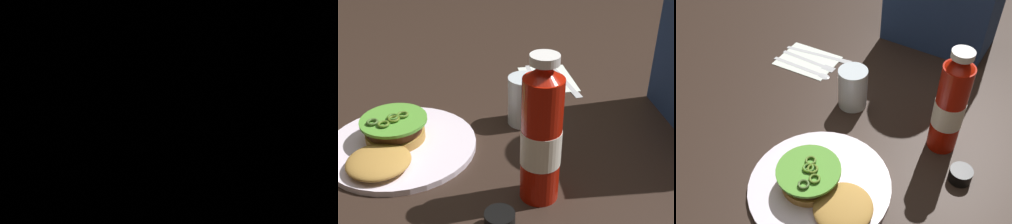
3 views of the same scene
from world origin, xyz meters
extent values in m
plane|color=black|center=(0.00, 0.00, 0.00)|extent=(3.00, 3.00, 0.00)
cylinder|color=white|center=(0.01, -0.12, 0.01)|extent=(0.29, 0.29, 0.01)
cylinder|color=#B2823B|center=(-0.01, -0.13, 0.02)|extent=(0.12, 0.12, 0.02)
cylinder|color=#512D19|center=(-0.01, -0.13, 0.04)|extent=(0.11, 0.11, 0.02)
cylinder|color=red|center=(-0.01, -0.13, 0.05)|extent=(0.10, 0.10, 0.01)
cylinder|color=#549A33|center=(-0.01, -0.13, 0.06)|extent=(0.13, 0.13, 0.01)
torus|color=#4E7224|center=(-0.02, -0.11, 0.06)|extent=(0.02, 0.02, 0.01)
torus|color=#546E1D|center=(0.00, -0.13, 0.06)|extent=(0.02, 0.02, 0.01)
torus|color=#497A18|center=(-0.01, -0.13, 0.06)|extent=(0.02, 0.02, 0.01)
torus|color=#527523|center=(0.02, -0.14, 0.06)|extent=(0.02, 0.02, 0.01)
torus|color=#43632A|center=(0.01, -0.17, 0.06)|extent=(0.02, 0.02, 0.01)
torus|color=#407328|center=(-0.01, -0.13, 0.06)|extent=(0.02, 0.02, 0.01)
ellipsoid|color=#B2823B|center=(0.08, -0.15, 0.03)|extent=(0.12, 0.12, 0.03)
cylinder|color=#AC1406|center=(0.17, 0.12, 0.11)|extent=(0.06, 0.06, 0.22)
cone|color=#AC1406|center=(0.17, 0.12, 0.23)|extent=(0.06, 0.06, 0.02)
cylinder|color=white|center=(0.17, 0.12, 0.25)|extent=(0.04, 0.04, 0.01)
cylinder|color=white|center=(0.17, 0.12, 0.10)|extent=(0.07, 0.07, 0.06)
cylinder|color=silver|center=(-0.07, 0.13, 0.05)|extent=(0.07, 0.07, 0.10)
cylinder|color=black|center=(0.24, 0.05, 0.01)|extent=(0.05, 0.05, 0.03)
cube|color=white|center=(-0.27, 0.22, 0.00)|extent=(0.17, 0.14, 0.00)
cube|color=silver|center=(-0.27, 0.19, 0.00)|extent=(0.18, 0.02, 0.00)
ellipsoid|color=silver|center=(-0.19, 0.19, 0.00)|extent=(0.04, 0.03, 0.00)
cube|color=silver|center=(-0.27, 0.22, 0.00)|extent=(0.17, 0.01, 0.00)
cube|color=silver|center=(-0.20, 0.22, 0.00)|extent=(0.04, 0.02, 0.00)
cube|color=silver|center=(-0.27, 0.26, 0.00)|extent=(0.18, 0.04, 0.00)
cube|color=silver|center=(-0.20, 0.27, 0.00)|extent=(0.08, 0.03, 0.00)
camera|label=1|loc=(-0.09, 0.59, 0.37)|focal=31.39mm
camera|label=2|loc=(0.74, 0.01, 0.49)|focal=47.21mm
camera|label=3|loc=(0.30, -0.49, 0.65)|focal=41.22mm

